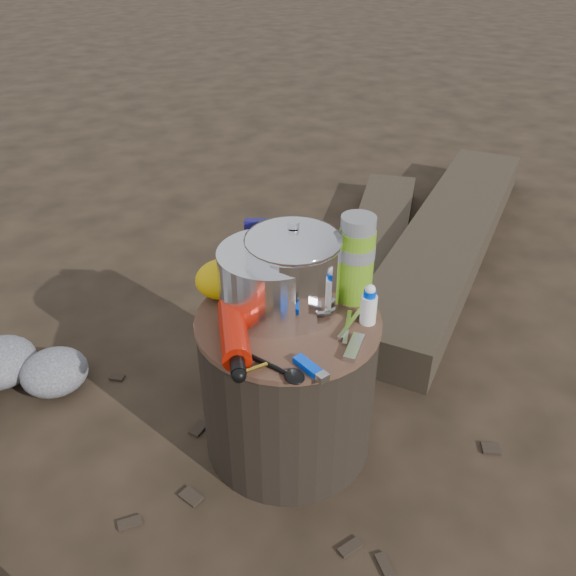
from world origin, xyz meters
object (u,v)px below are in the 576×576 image
object	(u,v)px
log_main	(449,238)
travel_mug	(307,262)
fuel_bottle	(234,332)
thermos	(356,259)
stump	(288,383)
camping_pot	(293,269)

from	to	relation	value
log_main	travel_mug	xyz separation A→B (m)	(-0.84, -0.64, 0.39)
fuel_bottle	travel_mug	xyz separation A→B (m)	(0.23, 0.18, 0.04)
log_main	thermos	world-z (taller)	thermos
fuel_bottle	stump	bearing A→B (deg)	30.44
log_main	camping_pot	xyz separation A→B (m)	(-0.90, -0.73, 0.43)
stump	travel_mug	size ratio (longest dim) A/B	3.21
stump	fuel_bottle	size ratio (longest dim) A/B	1.68
stump	camping_pot	size ratio (longest dim) A/B	1.99
stump	travel_mug	xyz separation A→B (m)	(0.09, 0.12, 0.27)
camping_pot	thermos	bearing A→B (deg)	0.11
camping_pot	travel_mug	world-z (taller)	camping_pot
camping_pot	thermos	xyz separation A→B (m)	(0.16, 0.00, -0.00)
log_main	thermos	xyz separation A→B (m)	(-0.75, -0.73, 0.43)
thermos	travel_mug	size ratio (longest dim) A/B	1.60
thermos	travel_mug	world-z (taller)	thermos
fuel_bottle	thermos	bearing A→B (deg)	25.11
travel_mug	camping_pot	bearing A→B (deg)	-126.11
log_main	camping_pot	distance (m)	1.24
camping_pot	fuel_bottle	size ratio (longest dim) A/B	0.84
fuel_bottle	travel_mug	distance (m)	0.29
travel_mug	log_main	bearing A→B (deg)	37.36
camping_pot	thermos	world-z (taller)	camping_pot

